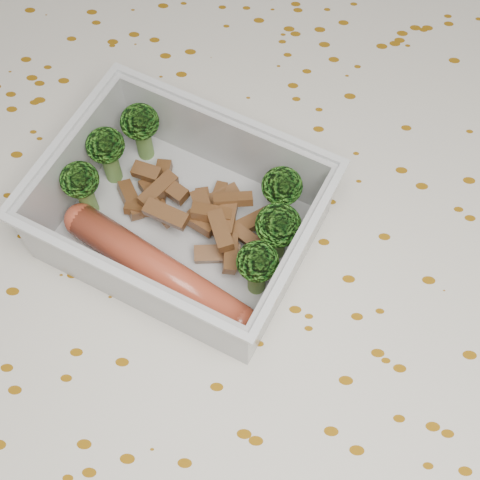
{
  "coord_description": "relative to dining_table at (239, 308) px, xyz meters",
  "views": [
    {
      "loc": [
        0.02,
        -0.21,
        1.2
      ],
      "look_at": [
        0.0,
        0.01,
        0.78
      ],
      "focal_mm": 50.0,
      "sensor_mm": 36.0,
      "label": 1
    }
  ],
  "objects": [
    {
      "name": "ground_plane",
      "position": [
        0.0,
        0.0,
        -0.67
      ],
      "size": [
        4.0,
        4.0,
        0.0
      ],
      "primitive_type": "plane",
      "color": "olive",
      "rests_on": "ground"
    },
    {
      "name": "broccoli_florets",
      "position": [
        -0.03,
        0.04,
        0.13
      ],
      "size": [
        0.17,
        0.14,
        0.05
      ],
      "color": "#608C3F",
      "rests_on": "lunch_container"
    },
    {
      "name": "tablecloth",
      "position": [
        0.0,
        0.0,
        0.05
      ],
      "size": [
        1.46,
        0.96,
        0.19
      ],
      "color": "silver",
      "rests_on": "dining_table"
    },
    {
      "name": "meat_pile",
      "position": [
        -0.04,
        0.03,
        0.11
      ],
      "size": [
        0.12,
        0.09,
        0.03
      ],
      "color": "brown",
      "rests_on": "lunch_container"
    },
    {
      "name": "dining_table",
      "position": [
        0.0,
        0.0,
        0.0
      ],
      "size": [
        1.4,
        0.9,
        0.75
      ],
      "color": "brown",
      "rests_on": "ground"
    },
    {
      "name": "lunch_container",
      "position": [
        -0.04,
        0.02,
        0.11
      ],
      "size": [
        0.23,
        0.21,
        0.07
      ],
      "color": "silver",
      "rests_on": "tablecloth"
    },
    {
      "name": "sausage",
      "position": [
        -0.06,
        -0.02,
        0.11
      ],
      "size": [
        0.15,
        0.1,
        0.03
      ],
      "color": "#B6462C",
      "rests_on": "lunch_container"
    }
  ]
}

